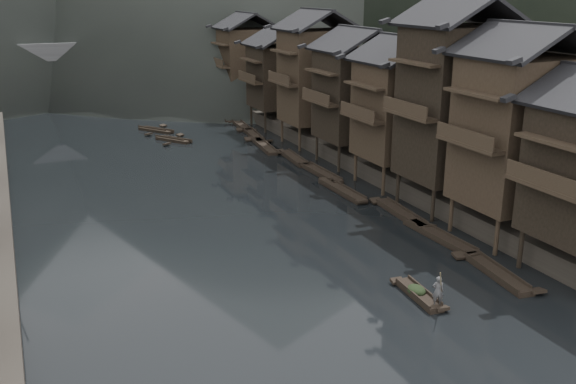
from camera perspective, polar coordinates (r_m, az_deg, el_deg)
water at (r=40.37m, az=-0.90°, el=-7.08°), size 300.00×300.00×0.00m
right_bank at (r=90.11m, az=9.85°, el=7.24°), size 40.00×200.00×1.80m
stilt_houses at (r=61.73m, az=7.24°, el=10.10°), size 9.00×67.60×16.64m
moored_sampans at (r=67.91m, az=-0.19°, el=3.48°), size 3.40×71.45×0.47m
midriver_boats at (r=91.71m, az=-11.62°, el=6.88°), size 8.48×38.34×0.45m
stone_bridge at (r=107.38m, az=-16.31°, el=10.73°), size 40.00×6.00×9.00m
hero_sampan at (r=37.86m, az=11.52°, el=-8.89°), size 1.26×4.50×0.43m
cargo_heap at (r=37.77m, az=11.36°, el=-8.07°), size 0.98×1.28×0.59m
boatman at (r=36.33m, az=13.20°, el=-8.25°), size 0.76×0.66×1.77m
bamboo_pole at (r=35.51m, az=13.72°, el=-4.82°), size 1.80×1.94×2.87m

